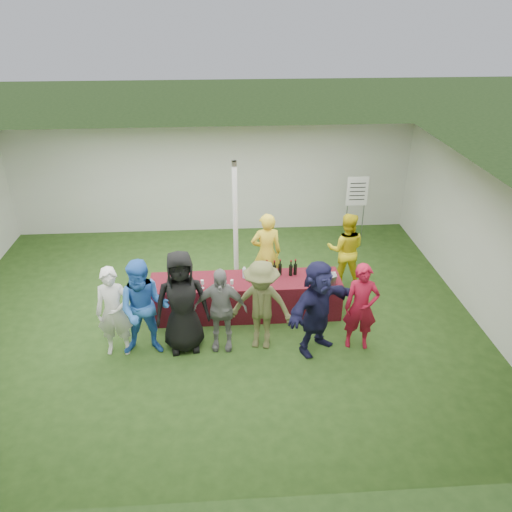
{
  "coord_description": "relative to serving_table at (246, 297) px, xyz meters",
  "views": [
    {
      "loc": [
        0.29,
        -8.04,
        5.53
      ],
      "look_at": [
        0.84,
        0.05,
        1.25
      ],
      "focal_mm": 35.0,
      "sensor_mm": 36.0,
      "label": 1
    }
  ],
  "objects": [
    {
      "name": "wine_bottles",
      "position": [
        0.62,
        0.13,
        0.5
      ],
      "size": [
        0.76,
        0.11,
        0.32
      ],
      "color": "black",
      "rests_on": "serving_table"
    },
    {
      "name": "customer_0",
      "position": [
        -2.25,
        -1.03,
        0.45
      ],
      "size": [
        0.6,
        0.4,
        1.64
      ],
      "primitive_type": "imported",
      "rotation": [
        0.0,
        0.0,
        -0.01
      ],
      "color": "white",
      "rests_on": "ground"
    },
    {
      "name": "customer_5",
      "position": [
        1.16,
        -1.17,
        0.48
      ],
      "size": [
        1.57,
        1.36,
        1.71
      ],
      "primitive_type": "imported",
      "rotation": [
        0.0,
        0.0,
        0.65
      ],
      "color": "#19193D",
      "rests_on": "ground"
    },
    {
      "name": "ground",
      "position": [
        -0.64,
        -0.05,
        -0.38
      ],
      "size": [
        60.0,
        60.0,
        0.0
      ],
      "primitive_type": "plane",
      "color": "#284719",
      "rests_on": "ground"
    },
    {
      "name": "wine_glasses",
      "position": [
        -0.43,
        -0.25,
        0.49
      ],
      "size": [
        2.7,
        0.12,
        0.16
      ],
      "color": "silver",
      "rests_on": "serving_table"
    },
    {
      "name": "tent",
      "position": [
        -0.14,
        1.15,
        0.98
      ],
      "size": [
        10.0,
        10.0,
        10.0
      ],
      "color": "white",
      "rests_on": "ground"
    },
    {
      "name": "bar_towel",
      "position": [
        1.62,
        0.05,
        0.39
      ],
      "size": [
        0.25,
        0.18,
        0.03
      ],
      "primitive_type": "cube",
      "color": "white",
      "rests_on": "serving_table"
    },
    {
      "name": "customer_1",
      "position": [
        -1.73,
        -1.06,
        0.51
      ],
      "size": [
        0.86,
        0.67,
        1.77
      ],
      "primitive_type": "imported",
      "rotation": [
        0.0,
        0.0,
        -0.0
      ],
      "color": "blue",
      "rests_on": "ground"
    },
    {
      "name": "water_bottle",
      "position": [
        -0.02,
        0.08,
        0.48
      ],
      "size": [
        0.07,
        0.07,
        0.23
      ],
      "color": "silver",
      "rests_on": "serving_table"
    },
    {
      "name": "customer_2",
      "position": [
        -1.11,
        -0.98,
        0.56
      ],
      "size": [
        0.98,
        0.71,
        1.87
      ],
      "primitive_type": "imported",
      "rotation": [
        0.0,
        0.0,
        0.13
      ],
      "color": "black",
      "rests_on": "ground"
    },
    {
      "name": "staff_back",
      "position": [
        2.14,
        1.0,
        0.43
      ],
      "size": [
        0.89,
        0.76,
        1.61
      ],
      "primitive_type": "imported",
      "rotation": [
        0.0,
        0.0,
        2.94
      ],
      "color": "gold",
      "rests_on": "ground"
    },
    {
      "name": "staff_pourer",
      "position": [
        0.47,
        0.85,
        0.49
      ],
      "size": [
        0.66,
        0.47,
        1.73
      ],
      "primitive_type": "imported",
      "rotation": [
        0.0,
        0.0,
        3.23
      ],
      "color": "yellow",
      "rests_on": "ground"
    },
    {
      "name": "serving_table",
      "position": [
        0.0,
        0.0,
        0.0
      ],
      "size": [
        3.6,
        0.8,
        0.75
      ],
      "primitive_type": "cube",
      "color": "maroon",
      "rests_on": "ground"
    },
    {
      "name": "customer_6",
      "position": [
        1.92,
        -1.13,
        0.43
      ],
      "size": [
        0.63,
        0.47,
        1.6
      ],
      "primitive_type": "imported",
      "rotation": [
        0.0,
        0.0,
        -0.15
      ],
      "color": "maroon",
      "rests_on": "ground"
    },
    {
      "name": "customer_4",
      "position": [
        0.22,
        -1.02,
        0.46
      ],
      "size": [
        1.19,
        0.86,
        1.67
      ],
      "primitive_type": "imported",
      "rotation": [
        0.0,
        0.0,
        -0.24
      ],
      "color": "brown",
      "rests_on": "ground"
    },
    {
      "name": "wine_list_sign",
      "position": [
        2.74,
        2.68,
        0.94
      ],
      "size": [
        0.5,
        0.03,
        1.8
      ],
      "color": "slate",
      "rests_on": "ground"
    },
    {
      "name": "dump_bucket",
      "position": [
        1.56,
        -0.22,
        0.46
      ],
      "size": [
        0.23,
        0.23,
        0.18
      ],
      "primitive_type": "cylinder",
      "color": "slate",
      "rests_on": "serving_table"
    },
    {
      "name": "customer_3",
      "position": [
        -0.47,
        -1.0,
        0.4
      ],
      "size": [
        0.95,
        0.47,
        1.56
      ],
      "primitive_type": "imported",
      "rotation": [
        0.0,
        0.0,
        -0.1
      ],
      "color": "gray",
      "rests_on": "ground"
    }
  ]
}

